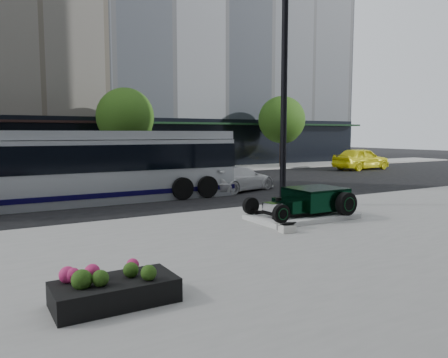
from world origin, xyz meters
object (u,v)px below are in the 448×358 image
flower_planter (115,290)px  lamppost (284,109)px  transit_bus (94,166)px  hot_rod (310,200)px  yellow_taxi (361,159)px  white_sedan (238,178)px

flower_planter → lamppost: bearing=37.4°
flower_planter → transit_bus: (2.50, 11.45, 1.14)m
hot_rod → yellow_taxi: size_ratio=0.65×
transit_bus → white_sedan: bearing=-0.7°
hot_rod → flower_planter: 8.46m
transit_bus → flower_planter: bearing=-102.3°
flower_planter → yellow_taxi: yellow_taxi is taller
flower_planter → white_sedan: 14.79m
lamppost → transit_bus: size_ratio=0.64×
white_sedan → yellow_taxi: bearing=-86.1°
yellow_taxi → lamppost: bearing=120.6°
hot_rod → transit_bus: bearing=123.5°
lamppost → yellow_taxi: lamppost is taller
transit_bus → white_sedan: transit_bus is taller
flower_planter → white_sedan: (9.46, 11.37, 0.27)m
yellow_taxi → transit_bus: bearing=101.4°
transit_bus → yellow_taxi: 22.76m
flower_planter → yellow_taxi: (24.49, 17.29, 0.50)m
white_sedan → yellow_taxi: (15.03, 5.92, 0.23)m
white_sedan → transit_bus: bearing=71.7°
flower_planter → yellow_taxi: 29.98m
flower_planter → yellow_taxi: bearing=35.2°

